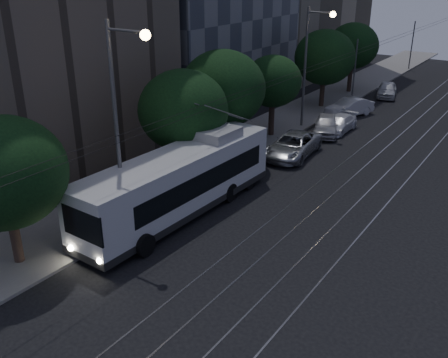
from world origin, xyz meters
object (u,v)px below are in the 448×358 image
trolleybus (181,181)px  car_white_a (326,125)px  car_white_b (339,124)px  car_white_c (349,107)px  pickup_silver (293,145)px  streetlamp_near (122,114)px  car_white_d (387,90)px  streetlamp_far (310,57)px

trolleybus → car_white_a: size_ratio=2.95×
car_white_b → car_white_c: size_ratio=0.92×
trolleybus → pickup_silver: size_ratio=2.38×
car_white_b → streetlamp_near: streetlamp_near is taller
car_white_d → trolleybus: bearing=-105.7°
trolleybus → pickup_silver: trolleybus is taller
car_white_c → car_white_b: bearing=-56.7°
pickup_silver → car_white_c: (-0.50, 11.92, 0.00)m
car_white_a → streetlamp_far: bearing=140.8°
streetlamp_far → trolleybus: bearing=-86.1°
car_white_a → streetlamp_far: 5.40m
streetlamp_near → trolleybus: bearing=77.8°
pickup_silver → streetlamp_far: 8.48m
trolleybus → car_white_b: bearing=87.4°
trolleybus → streetlamp_near: bearing=-100.4°
car_white_d → streetlamp_near: (-1.66, -35.16, 5.37)m
car_white_a → car_white_d: size_ratio=1.03×
trolleybus → pickup_silver: (0.92, 11.23, -1.06)m
car_white_a → streetlamp_far: streetlamp_far is taller
car_white_c → streetlamp_far: (-1.62, -5.35, 4.94)m
car_white_a → car_white_b: 1.44m
car_white_c → streetlamp_near: (-1.10, -26.32, 5.34)m
car_white_d → streetlamp_far: bearing=-112.7°
car_white_c → pickup_silver: bearing=-66.0°
trolleybus → streetlamp_near: size_ratio=1.32×
car_white_a → streetlamp_far: size_ratio=0.48×
car_white_c → streetlamp_near: size_ratio=0.47×
trolleybus → car_white_a: (0.84, 17.09, -1.06)m
streetlamp_near → car_white_d: bearing=87.3°
car_white_a → streetlamp_near: streetlamp_near is taller
car_white_b → car_white_d: (-0.42, 13.57, 0.12)m
streetlamp_near → car_white_c: bearing=87.6°
pickup_silver → car_white_b: pickup_silver is taller
car_white_b → streetlamp_near: 22.37m
streetlamp_far → car_white_b: bearing=13.4°
streetlamp_near → streetlamp_far: 20.98m
streetlamp_near → streetlamp_far: bearing=91.4°
car_white_c → streetlamp_far: 7.46m
car_white_a → car_white_c: car_white_c is taller
trolleybus → car_white_b: trolleybus is taller
car_white_a → car_white_b: car_white_a is taller
trolleybus → streetlamp_near: (-0.68, -3.17, 4.29)m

